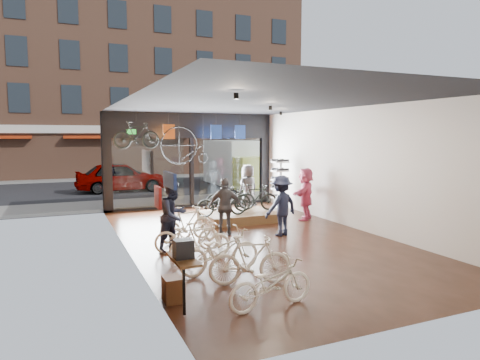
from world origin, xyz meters
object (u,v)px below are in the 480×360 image
display_bike_mid (256,198)px  hung_bike (137,135)px  floor_bike_1 (250,260)px  floor_bike_2 (220,251)px  customer_2 (225,207)px  sunglasses_rack (280,184)px  penny_farthing (187,147)px  street_car (121,177)px  floor_bike_3 (200,242)px  customer_5 (306,194)px  display_platform (238,216)px  floor_bike_4 (187,235)px  display_bike_right (231,197)px  box_truck (241,164)px  display_bike_left (222,202)px  customer_1 (174,215)px  floor_bike_5 (187,224)px  floor_bike_0 (271,283)px  customer_3 (281,206)px  customer_4 (248,188)px

display_bike_mid → hung_bike: bearing=72.4°
floor_bike_1 → floor_bike_2: 0.93m
customer_2 → sunglasses_rack: sunglasses_rack is taller
customer_2 → penny_farthing: bearing=-65.6°
street_car → floor_bike_3: size_ratio=2.87×
customer_5 → sunglasses_rack: sunglasses_rack is taller
display_platform → hung_bike: (-3.09, 1.70, 2.78)m
floor_bike_4 → display_bike_right: (2.62, 3.59, 0.32)m
floor_bike_3 → customer_2: size_ratio=0.93×
display_platform → penny_farthing: (-1.16, 2.16, 2.35)m
box_truck → sunglasses_rack: 7.28m
display_bike_left → floor_bike_1: bearing=164.0°
floor_bike_1 → floor_bike_3: (-0.42, 1.83, -0.02)m
floor_bike_3 → customer_1: 1.31m
floor_bike_5 → display_bike_mid: bearing=-69.6°
box_truck → sunglasses_rack: (-1.43, -7.13, -0.30)m
box_truck → floor_bike_2: (-6.35, -13.48, -0.82)m
floor_bike_2 → display_bike_mid: size_ratio=1.17×
penny_farthing → hung_bike: size_ratio=1.11×
floor_bike_0 → sunglasses_rack: 9.69m
floor_bike_1 → floor_bike_2: (-0.30, 0.88, -0.01)m
floor_bike_3 → sunglasses_rack: sunglasses_rack is taller
floor_bike_2 → customer_3: (2.86, 2.53, 0.40)m
floor_bike_1 → display_bike_right: (2.16, 6.36, 0.27)m
customer_4 → hung_bike: bearing=-21.9°
floor_bike_1 → floor_bike_3: size_ratio=1.04×
floor_bike_4 → floor_bike_5: 1.08m
box_truck → customer_5: (-1.56, -9.20, -0.40)m
display_bike_mid → customer_5: bearing=-105.0°
floor_bike_2 → floor_bike_0: bearing=179.1°
customer_2 → display_bike_mid: bearing=-111.3°
street_car → hung_bike: bearing=176.6°
floor_bike_5 → display_bike_right: display_bike_right is taller
floor_bike_0 → penny_farthing: (1.25, 9.21, 2.07)m
street_car → floor_bike_1: 15.37m
customer_5 → customer_1: bearing=-23.2°
floor_bike_2 → hung_bike: (-0.53, 6.68, 2.44)m
floor_bike_2 → display_platform: bearing=-32.2°
customer_4 → sunglasses_rack: size_ratio=0.90×
street_car → customer_5: bearing=-154.6°
floor_bike_5 → hung_bike: size_ratio=1.04×
box_truck → floor_bike_1: size_ratio=4.06×
floor_bike_1 → sunglasses_rack: bearing=-17.7°
customer_4 → display_bike_mid: bearing=55.9°
floor_bike_5 → customer_2: bearing=-91.3°
floor_bike_5 → penny_farthing: 4.83m
floor_bike_0 → hung_bike: 9.12m
display_bike_right → hung_bike: 3.89m
floor_bike_5 → customer_4: 5.00m
display_bike_left → display_bike_right: 1.17m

